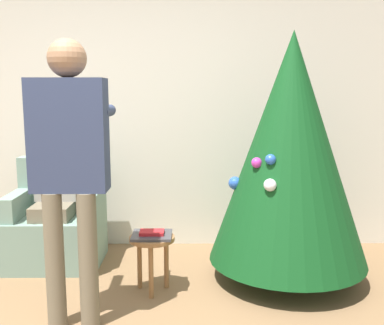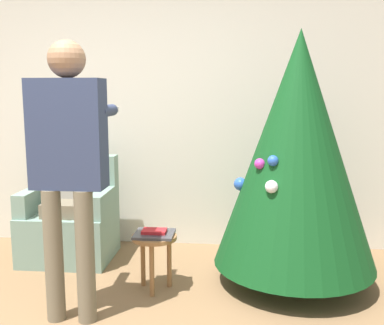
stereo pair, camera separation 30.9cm
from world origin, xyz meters
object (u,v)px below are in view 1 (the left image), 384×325
Objects in this scene: armchair at (58,226)px; side_stool at (152,247)px; christmas_tree at (290,149)px; person_standing at (69,155)px; person_seated at (55,186)px.

armchair is 1.06m from side_stool.
christmas_tree is at bearing 12.16° from side_stool.
person_standing reaches higher than armchair.
person_seated is (0.00, -0.02, 0.36)m from armchair.
side_stool is at bearing -34.47° from armchair.
armchair is 2.13× the size of side_stool.
person_standing is 4.24× the size of side_stool.
person_seated is at bearing -90.00° from armchair.
christmas_tree is at bearing -10.91° from armchair.
side_stool is at bearing -33.51° from person_seated.
christmas_tree is 1.08× the size of person_standing.
christmas_tree reaches higher than side_stool.
christmas_tree reaches higher than person_standing.
side_stool is (0.87, -0.60, 0.02)m from armchair.
side_stool is at bearing -167.84° from christmas_tree.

